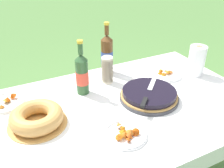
# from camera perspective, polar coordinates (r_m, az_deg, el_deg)

# --- Properties ---
(garden_table) EXTENTS (1.61, 0.96, 0.77)m
(garden_table) POSITION_cam_1_polar(r_m,az_deg,el_deg) (1.43, 0.72, -7.92)
(garden_table) COLOR brown
(garden_table) RESTS_ON ground_plane
(tablecloth) EXTENTS (1.62, 0.97, 0.10)m
(tablecloth) POSITION_cam_1_polar(r_m,az_deg,el_deg) (1.39, 0.74, -5.84)
(tablecloth) COLOR white
(tablecloth) RESTS_ON garden_table
(berry_tart) EXTENTS (0.34, 0.34, 0.06)m
(berry_tart) POSITION_cam_1_polar(r_m,az_deg,el_deg) (1.45, 8.47, -2.48)
(berry_tart) COLOR #38383D
(berry_tart) RESTS_ON tablecloth
(serving_knife) EXTENTS (0.29, 0.28, 0.01)m
(serving_knife) POSITION_cam_1_polar(r_m,az_deg,el_deg) (1.41, 8.33, -1.87)
(serving_knife) COLOR silver
(serving_knife) RESTS_ON berry_tart
(bundt_cake) EXTENTS (0.29, 0.29, 0.08)m
(bundt_cake) POSITION_cam_1_polar(r_m,az_deg,el_deg) (1.29, -16.83, -7.32)
(bundt_cake) COLOR tan
(bundt_cake) RESTS_ON tablecloth
(cup_stack) EXTENTS (0.07, 0.07, 0.18)m
(cup_stack) POSITION_cam_1_polar(r_m,az_deg,el_deg) (1.58, -1.08, 3.24)
(cup_stack) COLOR beige
(cup_stack) RESTS_ON tablecloth
(cider_bottle_green) EXTENTS (0.08, 0.08, 0.33)m
(cider_bottle_green) POSITION_cam_1_polar(r_m,az_deg,el_deg) (1.46, -6.87, 2.29)
(cider_bottle_green) COLOR #2D562D
(cider_bottle_green) RESTS_ON tablecloth
(cider_bottle_amber) EXTENTS (0.08, 0.08, 0.35)m
(cider_bottle_amber) POSITION_cam_1_polar(r_m,az_deg,el_deg) (1.69, -1.16, 6.82)
(cider_bottle_amber) COLOR brown
(cider_bottle_amber) RESTS_ON tablecloth
(snack_plate_near) EXTENTS (0.21, 0.21, 0.06)m
(snack_plate_near) POSITION_cam_1_polar(r_m,az_deg,el_deg) (1.19, 3.17, -11.32)
(snack_plate_near) COLOR white
(snack_plate_near) RESTS_ON tablecloth
(snack_plate_left) EXTENTS (0.21, 0.21, 0.06)m
(snack_plate_left) POSITION_cam_1_polar(r_m,az_deg,el_deg) (1.52, -23.25, -3.90)
(snack_plate_left) COLOR white
(snack_plate_left) RESTS_ON tablecloth
(snack_plate_right) EXTENTS (0.24, 0.24, 0.05)m
(snack_plate_right) POSITION_cam_1_polar(r_m,az_deg,el_deg) (1.74, 12.11, 2.35)
(snack_plate_right) COLOR white
(snack_plate_right) RESTS_ON tablecloth
(paper_towel_roll) EXTENTS (0.11, 0.11, 0.20)m
(paper_towel_roll) POSITION_cam_1_polar(r_m,az_deg,el_deg) (1.76, 18.77, 5.07)
(paper_towel_roll) COLOR white
(paper_towel_roll) RESTS_ON tablecloth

